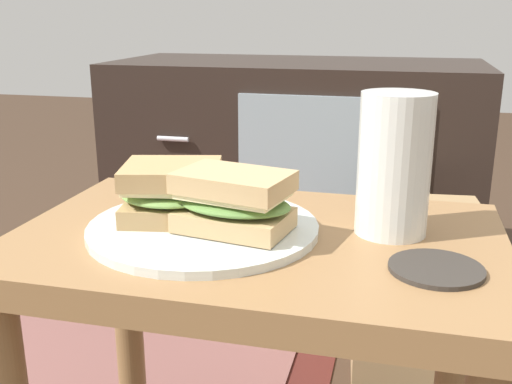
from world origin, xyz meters
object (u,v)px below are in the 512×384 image
Objects in this scene: tv_cabinet at (295,169)px; sandwich_back at (234,201)px; plate at (203,228)px; beer_glass at (394,167)px; coaster at (436,269)px; sandwich_front at (173,191)px; paper_bag at (415,293)px.

sandwich_back is (0.10, -0.97, 0.21)m from tv_cabinet.
beer_glass is at bearing 13.77° from plate.
tv_cabinet is at bearing 107.77° from coaster.
plate is 0.23m from beer_glass.
tv_cabinet is 0.98m from beer_glass.
coaster is at bearing -9.49° from sandwich_back.
plate is (0.06, -0.96, 0.17)m from tv_cabinet.
paper_bag is at bearing 57.64° from sandwich_front.
paper_bag is at bearing 89.66° from coaster.
sandwich_back is (0.04, -0.01, 0.04)m from plate.
sandwich_front reaches higher than plate.
sandwich_front is (0.02, -0.95, 0.21)m from tv_cabinet.
coaster is (0.26, -0.05, -0.00)m from plate.
beer_glass is at bearing 20.51° from sandwich_back.
tv_cabinet is 7.11× the size of sandwich_front.
beer_glass is at bearing 115.79° from coaster.
beer_glass is (0.17, 0.06, 0.03)m from sandwich_back.
coaster is 0.26× the size of paper_bag.
sandwich_back is at bearing 170.51° from coaster.
sandwich_front is at bearing -88.55° from tv_cabinet.
beer_glass is (0.25, 0.04, 0.03)m from sandwich_front.
sandwich_front is at bearing -122.36° from paper_bag.
paper_bag is at bearing -55.26° from tv_cabinet.
tv_cabinet is 0.98m from plate.
sandwich_front reaches higher than coaster.
paper_bag is at bearing 61.84° from plate.
beer_glass reaches higher than tv_cabinet.
tv_cabinet is at bearing 106.84° from beer_glass.
sandwich_back is 1.55× the size of coaster.
plate is 1.65× the size of beer_glass.
beer_glass reaches higher than paper_bag.
plate is at bearing -16.44° from sandwich_front.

